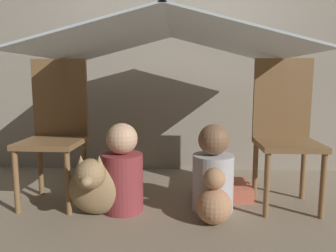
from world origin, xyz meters
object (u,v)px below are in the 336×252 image
object	(u,v)px
chair_right	(285,128)
person_front	(123,172)
chair_left	(56,126)
person_second	(213,172)
dog	(96,185)

from	to	relation	value
chair_right	person_front	xyz separation A→B (m)	(-1.08, -0.18, -0.27)
chair_left	person_second	bearing A→B (deg)	-5.45
person_second	dog	xyz separation A→B (m)	(-0.74, -0.14, -0.05)
chair_right	dog	xyz separation A→B (m)	(-1.23, -0.27, -0.33)
person_second	dog	world-z (taller)	person_second
chair_left	chair_right	size ratio (longest dim) A/B	1.00
chair_left	chair_right	xyz separation A→B (m)	(1.57, 0.00, 0.00)
chair_left	chair_right	bearing A→B (deg)	1.77
person_front	person_second	world-z (taller)	person_front
chair_right	person_second	xyz separation A→B (m)	(-0.49, -0.14, -0.28)
person_second	dog	bearing A→B (deg)	-169.50
chair_left	person_front	distance (m)	0.59
chair_left	person_second	world-z (taller)	chair_left
dog	chair_right	bearing A→B (deg)	12.54
person_second	dog	size ratio (longest dim) A/B	1.36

